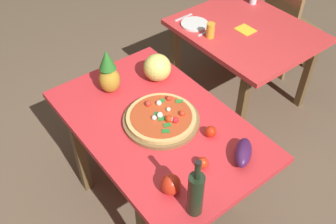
{
  "coord_description": "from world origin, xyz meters",
  "views": [
    {
      "loc": [
        1.3,
        -0.93,
        2.35
      ],
      "look_at": [
        0.01,
        0.07,
        0.79
      ],
      "focal_mm": 40.98,
      "sensor_mm": 36.0,
      "label": 1
    }
  ],
  "objects_px": {
    "pineapple_left": "(109,73)",
    "melon": "(157,68)",
    "dining_chair": "(286,25)",
    "eggplant": "(243,153)",
    "background_table": "(245,39)",
    "pizza_board": "(161,120)",
    "pizza": "(162,117)",
    "napkin_folded": "(245,30)",
    "wine_bottle": "(196,193)",
    "dinner_plate": "(195,24)",
    "knife_utensil": "(206,32)",
    "display_table": "(158,132)",
    "drinking_glass_juice": "(210,30)",
    "tomato_beside_pepper": "(203,163)",
    "fork_utensil": "(183,17)",
    "bell_pepper": "(171,185)",
    "tomato_by_bottle": "(211,132)"
  },
  "relations": [
    {
      "from": "melon",
      "to": "eggplant",
      "type": "xyz_separation_m",
      "value": [
        0.83,
        -0.05,
        -0.05
      ]
    },
    {
      "from": "pizza",
      "to": "bell_pepper",
      "type": "distance_m",
      "value": 0.49
    },
    {
      "from": "melon",
      "to": "dining_chair",
      "type": "bearing_deg",
      "value": 95.94
    },
    {
      "from": "dinner_plate",
      "to": "fork_utensil",
      "type": "xyz_separation_m",
      "value": [
        -0.14,
        0.0,
        -0.0
      ]
    },
    {
      "from": "bell_pepper",
      "to": "tomato_by_bottle",
      "type": "height_order",
      "value": "bell_pepper"
    },
    {
      "from": "background_table",
      "to": "wine_bottle",
      "type": "relative_size",
      "value": 2.89
    },
    {
      "from": "dinner_plate",
      "to": "knife_utensil",
      "type": "height_order",
      "value": "dinner_plate"
    },
    {
      "from": "drinking_glass_juice",
      "to": "pizza",
      "type": "bearing_deg",
      "value": -59.1
    },
    {
      "from": "pizza_board",
      "to": "tomato_beside_pepper",
      "type": "distance_m",
      "value": 0.4
    },
    {
      "from": "drinking_glass_juice",
      "to": "tomato_beside_pepper",
      "type": "bearing_deg",
      "value": -44.08
    },
    {
      "from": "display_table",
      "to": "eggplant",
      "type": "height_order",
      "value": "eggplant"
    },
    {
      "from": "display_table",
      "to": "pizza_board",
      "type": "relative_size",
      "value": 2.95
    },
    {
      "from": "background_table",
      "to": "eggplant",
      "type": "bearing_deg",
      "value": -47.22
    },
    {
      "from": "pineapple_left",
      "to": "knife_utensil",
      "type": "xyz_separation_m",
      "value": [
        -0.14,
        0.95,
        -0.13
      ]
    },
    {
      "from": "pizza_board",
      "to": "wine_bottle",
      "type": "bearing_deg",
      "value": -22.31
    },
    {
      "from": "bell_pepper",
      "to": "dinner_plate",
      "type": "xyz_separation_m",
      "value": [
        -1.13,
        1.12,
        -0.04
      ]
    },
    {
      "from": "wine_bottle",
      "to": "melon",
      "type": "bearing_deg",
      "value": 153.27
    },
    {
      "from": "dinner_plate",
      "to": "knife_utensil",
      "type": "relative_size",
      "value": 1.22
    },
    {
      "from": "pizza",
      "to": "napkin_folded",
      "type": "relative_size",
      "value": 2.96
    },
    {
      "from": "pizza_board",
      "to": "dinner_plate",
      "type": "height_order",
      "value": "pizza_board"
    },
    {
      "from": "dinner_plate",
      "to": "napkin_folded",
      "type": "distance_m",
      "value": 0.4
    },
    {
      "from": "dinner_plate",
      "to": "dining_chair",
      "type": "bearing_deg",
      "value": 78.21
    },
    {
      "from": "pineapple_left",
      "to": "melon",
      "type": "relative_size",
      "value": 1.69
    },
    {
      "from": "pizza_board",
      "to": "fork_utensil",
      "type": "xyz_separation_m",
      "value": [
        -0.85,
        0.87,
        -0.01
      ]
    },
    {
      "from": "napkin_folded",
      "to": "knife_utensil",
      "type": "bearing_deg",
      "value": -121.62
    },
    {
      "from": "melon",
      "to": "fork_utensil",
      "type": "bearing_deg",
      "value": 128.34
    },
    {
      "from": "dinner_plate",
      "to": "fork_utensil",
      "type": "height_order",
      "value": "dinner_plate"
    },
    {
      "from": "display_table",
      "to": "bell_pepper",
      "type": "distance_m",
      "value": 0.51
    },
    {
      "from": "tomato_beside_pepper",
      "to": "background_table",
      "type": "bearing_deg",
      "value": 124.56
    },
    {
      "from": "background_table",
      "to": "dinner_plate",
      "type": "bearing_deg",
      "value": -135.58
    },
    {
      "from": "pizza_board",
      "to": "pineapple_left",
      "type": "relative_size",
      "value": 1.47
    },
    {
      "from": "background_table",
      "to": "tomato_beside_pepper",
      "type": "bearing_deg",
      "value": -55.44
    },
    {
      "from": "drinking_glass_juice",
      "to": "knife_utensil",
      "type": "bearing_deg",
      "value": 161.17
    },
    {
      "from": "background_table",
      "to": "fork_utensil",
      "type": "xyz_separation_m",
      "value": [
        -0.43,
        -0.29,
        0.1
      ]
    },
    {
      "from": "pizza_board",
      "to": "bell_pepper",
      "type": "xyz_separation_m",
      "value": [
        0.42,
        -0.26,
        0.04
      ]
    },
    {
      "from": "wine_bottle",
      "to": "napkin_folded",
      "type": "distance_m",
      "value": 1.69
    },
    {
      "from": "pineapple_left",
      "to": "eggplant",
      "type": "bearing_deg",
      "value": 16.13
    },
    {
      "from": "pizza",
      "to": "tomato_by_bottle",
      "type": "xyz_separation_m",
      "value": [
        0.26,
        0.15,
        -0.01
      ]
    },
    {
      "from": "napkin_folded",
      "to": "pineapple_left",
      "type": "bearing_deg",
      "value": -90.99
    },
    {
      "from": "pineapple_left",
      "to": "wine_bottle",
      "type": "bearing_deg",
      "value": -8.48
    },
    {
      "from": "background_table",
      "to": "pizza_board",
      "type": "distance_m",
      "value": 1.23
    },
    {
      "from": "display_table",
      "to": "drinking_glass_juice",
      "type": "bearing_deg",
      "value": 119.71
    },
    {
      "from": "background_table",
      "to": "melon",
      "type": "distance_m",
      "value": 0.95
    },
    {
      "from": "wine_bottle",
      "to": "pizza",
      "type": "bearing_deg",
      "value": 157.41
    },
    {
      "from": "pizza",
      "to": "wine_bottle",
      "type": "xyz_separation_m",
      "value": [
        0.58,
        -0.24,
        0.1
      ]
    },
    {
      "from": "dining_chair",
      "to": "eggplant",
      "type": "bearing_deg",
      "value": 126.39
    },
    {
      "from": "background_table",
      "to": "wine_bottle",
      "type": "xyz_separation_m",
      "value": [
        0.99,
        -1.39,
        0.24
      ]
    },
    {
      "from": "melon",
      "to": "napkin_folded",
      "type": "height_order",
      "value": "melon"
    },
    {
      "from": "tomato_by_bottle",
      "to": "fork_utensil",
      "type": "bearing_deg",
      "value": 147.24
    },
    {
      "from": "pizza",
      "to": "display_table",
      "type": "bearing_deg",
      "value": -110.62
    }
  ]
}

